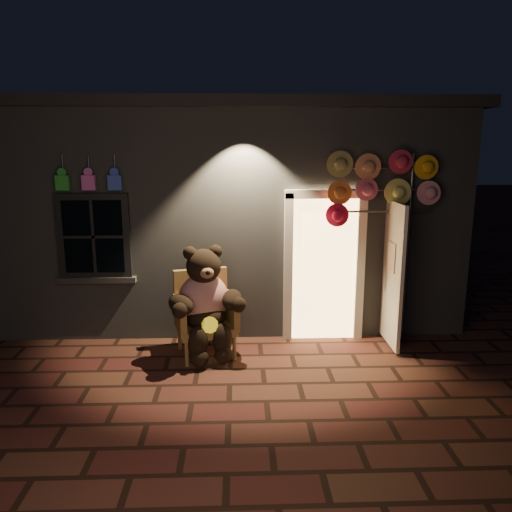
{
  "coord_description": "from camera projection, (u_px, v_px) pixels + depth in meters",
  "views": [
    {
      "loc": [
        0.12,
        -5.49,
        2.8
      ],
      "look_at": [
        0.35,
        1.0,
        1.35
      ],
      "focal_mm": 35.0,
      "sensor_mm": 36.0,
      "label": 1
    }
  ],
  "objects": [
    {
      "name": "shop_building",
      "position": [
        232.0,
        202.0,
        9.47
      ],
      "size": [
        7.3,
        5.95,
        3.51
      ],
      "color": "slate",
      "rests_on": "ground"
    },
    {
      "name": "wicker_armchair",
      "position": [
        204.0,
        313.0,
        6.78
      ],
      "size": [
        0.92,
        0.87,
        1.13
      ],
      "rotation": [
        0.0,
        0.0,
        0.26
      ],
      "color": "olive",
      "rests_on": "ground"
    },
    {
      "name": "teddy_bear",
      "position": [
        205.0,
        302.0,
        6.6
      ],
      "size": [
        1.05,
        0.94,
        1.49
      ],
      "rotation": [
        0.0,
        0.0,
        0.26
      ],
      "color": "#AF1A12",
      "rests_on": "ground"
    },
    {
      "name": "hat_rack",
      "position": [
        380.0,
        185.0,
        6.79
      ],
      "size": [
        1.53,
        0.22,
        2.71
      ],
      "color": "#59595E",
      "rests_on": "ground"
    },
    {
      "name": "ground",
      "position": [
        230.0,
        384.0,
        5.96
      ],
      "size": [
        60.0,
        60.0,
        0.0
      ],
      "primitive_type": "plane",
      "color": "#4D2B1D",
      "rests_on": "ground"
    }
  ]
}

